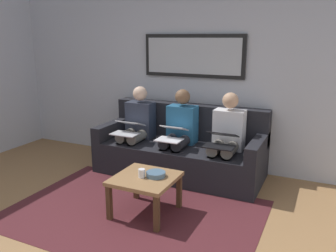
{
  "coord_description": "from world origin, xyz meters",
  "views": [
    {
      "loc": [
        -1.74,
        2.0,
        1.8
      ],
      "look_at": [
        0.0,
        -1.7,
        0.75
      ],
      "focal_mm": 37.12,
      "sensor_mm": 36.0,
      "label": 1
    }
  ],
  "objects": [
    {
      "name": "person_right",
      "position": [
        0.64,
        -2.05,
        0.61
      ],
      "size": [
        0.38,
        0.58,
        1.14
      ],
      "color": "#2D3342",
      "rests_on": "couch"
    },
    {
      "name": "cup",
      "position": [
        -0.09,
        -0.87,
        0.46
      ],
      "size": [
        0.07,
        0.07,
        0.09
      ],
      "primitive_type": "cylinder",
      "color": "silver",
      "rests_on": "coffee_table"
    },
    {
      "name": "person_middle",
      "position": [
        0.0,
        -2.05,
        0.61
      ],
      "size": [
        0.38,
        0.58,
        1.14
      ],
      "color": "#235B84",
      "rests_on": "couch"
    },
    {
      "name": "laptop_black",
      "position": [
        -0.64,
        -1.81,
        0.63
      ],
      "size": [
        0.35,
        0.37,
        0.16
      ],
      "color": "black"
    },
    {
      "name": "person_left",
      "position": [
        -0.64,
        -2.05,
        0.61
      ],
      "size": [
        0.38,
        0.58,
        1.14
      ],
      "color": "silver",
      "rests_on": "couch"
    },
    {
      "name": "area_rug",
      "position": [
        0.0,
        -0.85,
        0.0
      ],
      "size": [
        2.6,
        1.8,
        0.01
      ],
      "primitive_type": "cube",
      "color": "#4C1E23",
      "rests_on": "ground_plane"
    },
    {
      "name": "bowl",
      "position": [
        -0.21,
        -0.95,
        0.44
      ],
      "size": [
        0.2,
        0.2,
        0.05
      ],
      "primitive_type": "cylinder",
      "color": "slate",
      "rests_on": "coffee_table"
    },
    {
      "name": "framed_mirror",
      "position": [
        0.0,
        -2.51,
        1.55
      ],
      "size": [
        1.45,
        0.05,
        0.58
      ],
      "color": "black"
    },
    {
      "name": "laptop_white",
      "position": [
        0.0,
        -1.82,
        0.63
      ],
      "size": [
        0.31,
        0.38,
        0.17
      ],
      "color": "white"
    },
    {
      "name": "laptop_silver",
      "position": [
        0.64,
        -1.81,
        0.63
      ],
      "size": [
        0.35,
        0.37,
        0.16
      ],
      "color": "silver"
    },
    {
      "name": "coffee_table",
      "position": [
        -0.12,
        -0.9,
        0.35
      ],
      "size": [
        0.61,
        0.61,
        0.41
      ],
      "color": "olive",
      "rests_on": "ground_plane"
    },
    {
      "name": "couch",
      "position": [
        0.0,
        -2.12,
        0.31
      ],
      "size": [
        2.2,
        0.9,
        0.9
      ],
      "color": "black",
      "rests_on": "ground_plane"
    },
    {
      "name": "wall_rear",
      "position": [
        0.0,
        -2.6,
        1.3
      ],
      "size": [
        6.0,
        0.12,
        2.6
      ],
      "primitive_type": "cube",
      "color": "#B7BCC6",
      "rests_on": "ground_plane"
    }
  ]
}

